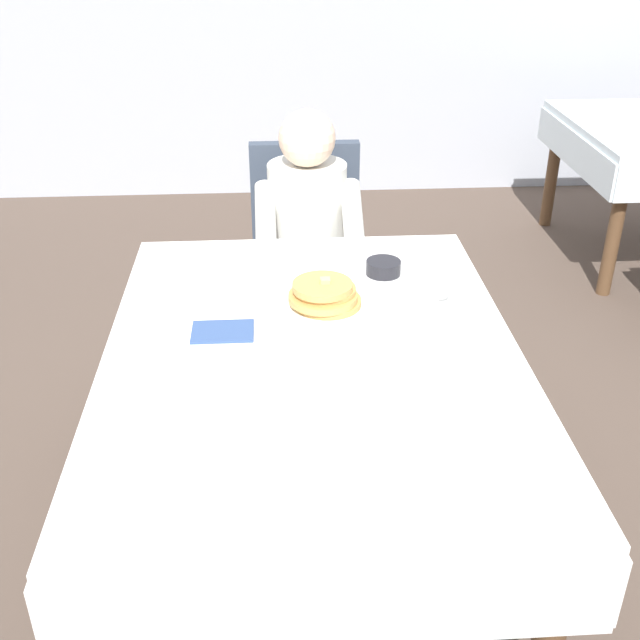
{
  "coord_description": "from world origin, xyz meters",
  "views": [
    {
      "loc": [
        -0.09,
        -1.77,
        1.81
      ],
      "look_at": [
        0.02,
        0.07,
        0.79
      ],
      "focal_mm": 43.81,
      "sensor_mm": 36.0,
      "label": 1
    }
  ],
  "objects_px": {
    "spoon_near_edge": "(339,372)",
    "fork_left_of_plate": "(259,314)",
    "breakfast_stack": "(324,294)",
    "plate_breakfast": "(325,307)",
    "cup_coffee": "(427,292)",
    "chair_diner": "(306,246)",
    "knife_right_of_plate": "(391,310)",
    "diner_person": "(308,229)",
    "bowl_butter": "(383,267)",
    "dining_table_main": "(313,377)"
  },
  "relations": [
    {
      "from": "diner_person",
      "to": "cup_coffee",
      "type": "height_order",
      "value": "diner_person"
    },
    {
      "from": "chair_diner",
      "to": "knife_right_of_plate",
      "type": "distance_m",
      "value": 1.01
    },
    {
      "from": "diner_person",
      "to": "plate_breakfast",
      "type": "height_order",
      "value": "diner_person"
    },
    {
      "from": "knife_right_of_plate",
      "to": "spoon_near_edge",
      "type": "height_order",
      "value": "same"
    },
    {
      "from": "plate_breakfast",
      "to": "fork_left_of_plate",
      "type": "height_order",
      "value": "plate_breakfast"
    },
    {
      "from": "chair_diner",
      "to": "breakfast_stack",
      "type": "distance_m",
      "value": 0.99
    },
    {
      "from": "plate_breakfast",
      "to": "fork_left_of_plate",
      "type": "relative_size",
      "value": 1.56
    },
    {
      "from": "dining_table_main",
      "to": "fork_left_of_plate",
      "type": "xyz_separation_m",
      "value": [
        -0.14,
        0.2,
        0.09
      ]
    },
    {
      "from": "diner_person",
      "to": "breakfast_stack",
      "type": "bearing_deg",
      "value": 90.6
    },
    {
      "from": "spoon_near_edge",
      "to": "breakfast_stack",
      "type": "bearing_deg",
      "value": 84.77
    },
    {
      "from": "dining_table_main",
      "to": "diner_person",
      "type": "height_order",
      "value": "diner_person"
    },
    {
      "from": "cup_coffee",
      "to": "spoon_near_edge",
      "type": "xyz_separation_m",
      "value": [
        -0.29,
        -0.35,
        -0.04
      ]
    },
    {
      "from": "cup_coffee",
      "to": "breakfast_stack",
      "type": "bearing_deg",
      "value": -177.55
    },
    {
      "from": "fork_left_of_plate",
      "to": "bowl_butter",
      "type": "bearing_deg",
      "value": -60.36
    },
    {
      "from": "fork_left_of_plate",
      "to": "spoon_near_edge",
      "type": "bearing_deg",
      "value": -150.73
    },
    {
      "from": "bowl_butter",
      "to": "knife_right_of_plate",
      "type": "xyz_separation_m",
      "value": [
        -0.01,
        -0.25,
        -0.02
      ]
    },
    {
      "from": "diner_person",
      "to": "bowl_butter",
      "type": "height_order",
      "value": "diner_person"
    },
    {
      "from": "bowl_butter",
      "to": "spoon_near_edge",
      "type": "distance_m",
      "value": 0.6
    },
    {
      "from": "dining_table_main",
      "to": "knife_right_of_plate",
      "type": "relative_size",
      "value": 7.62
    },
    {
      "from": "cup_coffee",
      "to": "chair_diner",
      "type": "bearing_deg",
      "value": 108.17
    },
    {
      "from": "diner_person",
      "to": "fork_left_of_plate",
      "type": "bearing_deg",
      "value": 77.57
    },
    {
      "from": "chair_diner",
      "to": "plate_breakfast",
      "type": "height_order",
      "value": "chair_diner"
    },
    {
      "from": "cup_coffee",
      "to": "dining_table_main",
      "type": "bearing_deg",
      "value": -146.43
    },
    {
      "from": "breakfast_stack",
      "to": "cup_coffee",
      "type": "bearing_deg",
      "value": 2.45
    },
    {
      "from": "spoon_near_edge",
      "to": "fork_left_of_plate",
      "type": "bearing_deg",
      "value": 114.45
    },
    {
      "from": "dining_table_main",
      "to": "spoon_near_edge",
      "type": "xyz_separation_m",
      "value": [
        0.06,
        -0.12,
        0.09
      ]
    },
    {
      "from": "cup_coffee",
      "to": "diner_person",
      "type": "bearing_deg",
      "value": 111.48
    },
    {
      "from": "breakfast_stack",
      "to": "spoon_near_edge",
      "type": "relative_size",
      "value": 1.41
    },
    {
      "from": "chair_diner",
      "to": "cup_coffee",
      "type": "xyz_separation_m",
      "value": [
        0.31,
        -0.94,
        0.25
      ]
    },
    {
      "from": "fork_left_of_plate",
      "to": "knife_right_of_plate",
      "type": "bearing_deg",
      "value": -92.6
    },
    {
      "from": "plate_breakfast",
      "to": "bowl_butter",
      "type": "bearing_deg",
      "value": 48.49
    },
    {
      "from": "diner_person",
      "to": "knife_right_of_plate",
      "type": "height_order",
      "value": "diner_person"
    },
    {
      "from": "diner_person",
      "to": "chair_diner",
      "type": "bearing_deg",
      "value": -90.0
    },
    {
      "from": "fork_left_of_plate",
      "to": "knife_right_of_plate",
      "type": "distance_m",
      "value": 0.38
    },
    {
      "from": "knife_right_of_plate",
      "to": "dining_table_main",
      "type": "bearing_deg",
      "value": 131.39
    },
    {
      "from": "fork_left_of_plate",
      "to": "diner_person",
      "type": "bearing_deg",
      "value": -15.03
    },
    {
      "from": "chair_diner",
      "to": "diner_person",
      "type": "height_order",
      "value": "diner_person"
    },
    {
      "from": "plate_breakfast",
      "to": "spoon_near_edge",
      "type": "bearing_deg",
      "value": -88.19
    },
    {
      "from": "breakfast_stack",
      "to": "dining_table_main",
      "type": "bearing_deg",
      "value": -102.17
    },
    {
      "from": "chair_diner",
      "to": "breakfast_stack",
      "type": "height_order",
      "value": "chair_diner"
    },
    {
      "from": "bowl_butter",
      "to": "spoon_near_edge",
      "type": "bearing_deg",
      "value": -108.4
    },
    {
      "from": "diner_person",
      "to": "knife_right_of_plate",
      "type": "xyz_separation_m",
      "value": [
        0.2,
        -0.81,
        0.07
      ]
    },
    {
      "from": "diner_person",
      "to": "spoon_near_edge",
      "type": "relative_size",
      "value": 7.47
    },
    {
      "from": "chair_diner",
      "to": "diner_person",
      "type": "distance_m",
      "value": 0.21
    },
    {
      "from": "chair_diner",
      "to": "plate_breakfast",
      "type": "relative_size",
      "value": 3.32
    },
    {
      "from": "fork_left_of_plate",
      "to": "knife_right_of_plate",
      "type": "xyz_separation_m",
      "value": [
        0.38,
        0.0,
        0.0
      ]
    },
    {
      "from": "chair_diner",
      "to": "spoon_near_edge",
      "type": "xyz_separation_m",
      "value": [
        0.02,
        -1.29,
        0.21
      ]
    },
    {
      "from": "knife_right_of_plate",
      "to": "fork_left_of_plate",
      "type": "bearing_deg",
      "value": 91.57
    },
    {
      "from": "diner_person",
      "to": "plate_breakfast",
      "type": "xyz_separation_m",
      "value": [
        0.01,
        -0.79,
        0.08
      ]
    },
    {
      "from": "diner_person",
      "to": "breakfast_stack",
      "type": "xyz_separation_m",
      "value": [
        0.01,
        -0.8,
        0.12
      ]
    }
  ]
}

